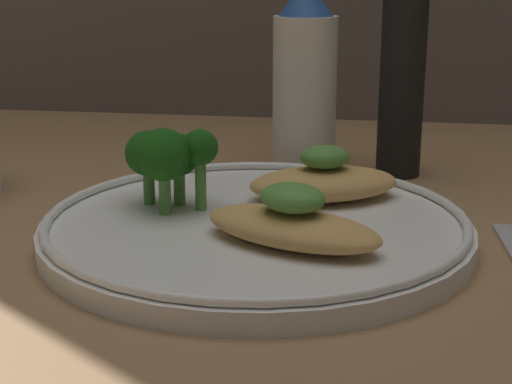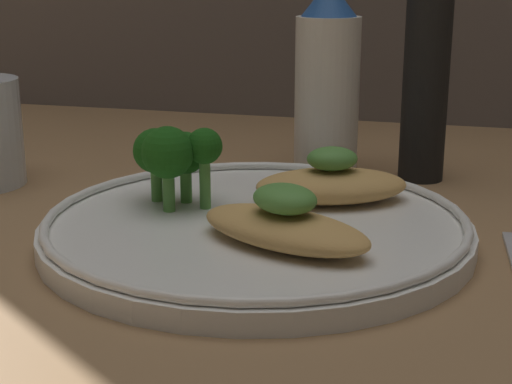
{
  "view_description": "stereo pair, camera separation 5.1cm",
  "coord_description": "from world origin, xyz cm",
  "views": [
    {
      "loc": [
        7.76,
        -48.58,
        17.8
      ],
      "look_at": [
        0.0,
        0.0,
        3.4
      ],
      "focal_mm": 55.0,
      "sensor_mm": 36.0,
      "label": 1
    },
    {
      "loc": [
        12.77,
        -47.51,
        17.8
      ],
      "look_at": [
        0.0,
        0.0,
        3.4
      ],
      "focal_mm": 55.0,
      "sensor_mm": 36.0,
      "label": 2
    }
  ],
  "objects": [
    {
      "name": "ground_plane",
      "position": [
        0.0,
        0.0,
        -0.5
      ],
      "size": [
        180.0,
        180.0,
        1.0
      ],
      "primitive_type": "cube",
      "color": "#936D47"
    },
    {
      "name": "plate",
      "position": [
        0.0,
        0.0,
        0.99
      ],
      "size": [
        28.49,
        28.49,
        2.0
      ],
      "color": "white",
      "rests_on": "ground_plane"
    },
    {
      "name": "grilled_meat_front",
      "position": [
        2.86,
        -4.01,
        2.72
      ],
      "size": [
        12.72,
        9.34,
        3.8
      ],
      "color": "tan",
      "rests_on": "plate"
    },
    {
      "name": "grilled_meat_middle",
      "position": [
        4.02,
        5.78,
        2.75
      ],
      "size": [
        12.27,
        9.46,
        3.97
      ],
      "color": "tan",
      "rests_on": "plate"
    },
    {
      "name": "broccoli_bunch",
      "position": [
        -6.4,
        1.8,
        5.19
      ],
      "size": [
        6.76,
        5.56,
        5.92
      ],
      "color": "#569942",
      "rests_on": "plate"
    },
    {
      "name": "sauce_bottle",
      "position": [
        1.26,
        18.82,
        7.89
      ],
      "size": [
        5.55,
        5.55,
        16.48
      ],
      "color": "white",
      "rests_on": "ground_plane"
    },
    {
      "name": "pepper_grinder",
      "position": [
        9.53,
        18.82,
        9.02
      ],
      "size": [
        3.8,
        3.8,
        19.39
      ],
      "color": "black",
      "rests_on": "ground_plane"
    }
  ]
}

